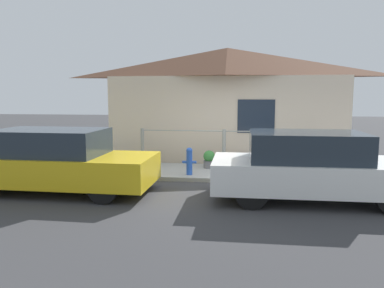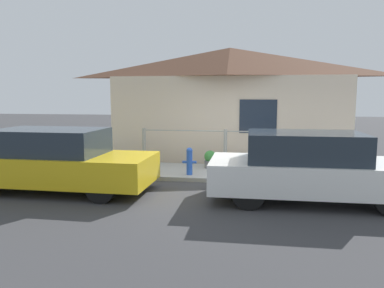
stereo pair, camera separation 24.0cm
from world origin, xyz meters
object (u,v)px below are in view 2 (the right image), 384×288
Objects in this scene: car_right at (310,167)px; potted_plant_near_hydrant at (210,159)px; car_left at (56,160)px; potted_plant_by_fence at (103,153)px; fire_hydrant at (189,160)px.

car_right is 8.27× the size of potted_plant_near_hydrant.
car_left is 2.57m from potted_plant_by_fence.
car_right is (5.40, -0.00, 0.01)m from car_left.
fire_hydrant is 1.06× the size of potted_plant_by_fence.
car_left is 3.19m from fire_hydrant.
fire_hydrant reaches higher than potted_plant_near_hydrant.
car_left is 8.67× the size of potted_plant_near_hydrant.
fire_hydrant is 1.05m from potted_plant_near_hydrant.
car_right is 5.93m from potted_plant_by_fence.
fire_hydrant is at bearing -18.72° from potted_plant_by_fence.
car_left is at bearing 179.79° from car_right.
fire_hydrant is (2.71, 1.66, -0.22)m from car_left.
potted_plant_near_hydrant is 3.09m from potted_plant_by_fence.
car_right reaches higher than potted_plant_near_hydrant.
car_right is 5.79× the size of fire_hydrant.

